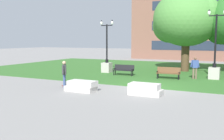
# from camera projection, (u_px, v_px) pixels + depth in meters

# --- Properties ---
(ground_plane) EXTENTS (140.00, 140.00, 0.00)m
(ground_plane) POSITION_uv_depth(u_px,v_px,m) (149.00, 88.00, 16.41)
(ground_plane) COLOR gray
(grass_lawn) EXTENTS (40.00, 20.00, 0.02)m
(grass_lawn) POSITION_uv_depth(u_px,v_px,m) (182.00, 71.00, 25.30)
(grass_lawn) COLOR #336628
(grass_lawn) RESTS_ON ground
(concrete_block_center) EXTENTS (1.86, 0.90, 0.64)m
(concrete_block_center) POSITION_uv_depth(u_px,v_px,m) (82.00, 86.00, 15.41)
(concrete_block_center) COLOR #BCB7B2
(concrete_block_center) RESTS_ON ground
(concrete_block_left) EXTENTS (1.81, 0.90, 0.64)m
(concrete_block_left) POSITION_uv_depth(u_px,v_px,m) (145.00, 89.00, 14.39)
(concrete_block_left) COLOR #BCB7B2
(concrete_block_left) RESTS_ON ground
(person_skateboarder) EXTENTS (0.52, 0.92, 1.71)m
(person_skateboarder) POSITION_uv_depth(u_px,v_px,m) (64.00, 73.00, 16.45)
(person_skateboarder) COLOR #384C7A
(person_skateboarder) RESTS_ON ground
(skateboard) EXTENTS (1.01, 0.59, 0.14)m
(skateboard) POSITION_uv_depth(u_px,v_px,m) (70.00, 86.00, 16.64)
(skateboard) COLOR maroon
(skateboard) RESTS_ON ground
(park_bench_near_left) EXTENTS (1.83, 0.64, 0.90)m
(park_bench_near_left) POSITION_uv_depth(u_px,v_px,m) (168.00, 72.00, 20.16)
(park_bench_near_left) COLOR brown
(park_bench_near_left) RESTS_ON grass_lawn
(park_bench_near_right) EXTENTS (1.81, 0.55, 0.90)m
(park_bench_near_right) POSITION_uv_depth(u_px,v_px,m) (124.00, 69.00, 22.19)
(park_bench_near_right) COLOR black
(park_bench_near_right) RESTS_ON grass_lawn
(lamp_post_left) EXTENTS (1.32, 0.80, 4.81)m
(lamp_post_left) POSITION_uv_depth(u_px,v_px,m) (107.00, 62.00, 24.26)
(lamp_post_left) COLOR #ADA89E
(lamp_post_left) RESTS_ON grass_lawn
(lamp_post_right) EXTENTS (1.32, 0.80, 5.32)m
(lamp_post_right) POSITION_uv_depth(u_px,v_px,m) (215.00, 65.00, 20.11)
(lamp_post_right) COLOR #ADA89E
(lamp_post_right) RESTS_ON grass_lawn
(tree_near_right) EXTENTS (6.52, 6.21, 7.67)m
(tree_near_right) POSITION_uv_depth(u_px,v_px,m) (186.00, 19.00, 24.74)
(tree_near_right) COLOR #4C3823
(tree_near_right) RESTS_ON grass_lawn
(person_bystander_near_lawn) EXTENTS (0.70, 0.36, 1.71)m
(person_bystander_near_lawn) POSITION_uv_depth(u_px,v_px,m) (195.00, 67.00, 20.09)
(person_bystander_near_lawn) COLOR brown
(person_bystander_near_lawn) RESTS_ON grass_lawn
(building_facade_distant) EXTENTS (27.49, 1.03, 11.32)m
(building_facade_distant) POSITION_uv_depth(u_px,v_px,m) (224.00, 21.00, 36.37)
(building_facade_distant) COLOR brown
(building_facade_distant) RESTS_ON ground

